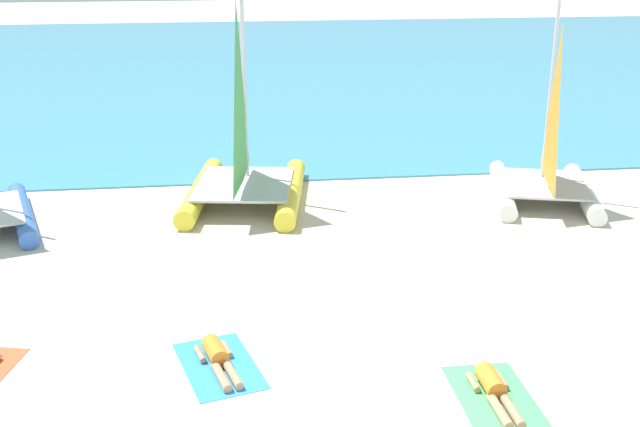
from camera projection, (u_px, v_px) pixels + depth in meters
name	position (u px, v px, depth m)	size (l,w,h in m)	color
ground_plane	(296.00, 191.00, 21.03)	(120.00, 120.00, 0.00)	beige
ocean_water	(256.00, 65.00, 40.49)	(120.00, 40.00, 0.05)	teal
sailboat_yellow	(244.00, 171.00, 19.83)	(3.47, 4.79, 5.75)	yellow
sailboat_white	(545.00, 172.00, 20.06)	(3.40, 4.38, 5.05)	white
towel_center_left	(219.00, 366.00, 12.64)	(1.10, 1.90, 0.01)	#338CD8
sunbather_center_left	(218.00, 357.00, 12.65)	(0.78, 1.55, 0.30)	orange
towel_center_right	(495.00, 398.00, 11.77)	(1.10, 1.90, 0.01)	#4CB266
sunbather_center_right	(494.00, 388.00, 11.79)	(0.54, 1.56, 0.30)	orange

